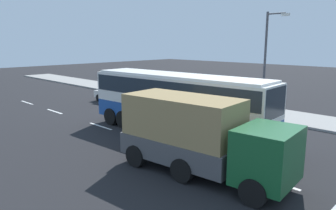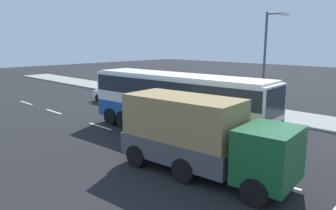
{
  "view_description": "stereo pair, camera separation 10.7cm",
  "coord_description": "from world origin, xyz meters",
  "px_view_note": "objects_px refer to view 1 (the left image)",
  "views": [
    {
      "loc": [
        10.84,
        -13.2,
        5.32
      ],
      "look_at": [
        -1.63,
        -0.45,
        1.76
      ],
      "focal_mm": 33.9,
      "sensor_mm": 36.0,
      "label": 1
    },
    {
      "loc": [
        10.76,
        -13.28,
        5.32
      ],
      "look_at": [
        -1.63,
        -0.45,
        1.76
      ],
      "focal_mm": 33.9,
      "sensor_mm": 36.0,
      "label": 2
    }
  ],
  "objects_px": {
    "coach_bus": "(177,98)",
    "car_white_minivan": "(116,93)",
    "cargo_truck": "(199,134)",
    "pedestrian_near_curb": "(257,99)",
    "street_lamp": "(267,59)",
    "pedestrian_at_crossing": "(195,93)"
  },
  "relations": [
    {
      "from": "cargo_truck",
      "to": "car_white_minivan",
      "type": "bearing_deg",
      "value": 149.62
    },
    {
      "from": "pedestrian_at_crossing",
      "to": "street_lamp",
      "type": "relative_size",
      "value": 0.24
    },
    {
      "from": "cargo_truck",
      "to": "car_white_minivan",
      "type": "distance_m",
      "value": 17.0
    },
    {
      "from": "pedestrian_at_crossing",
      "to": "cargo_truck",
      "type": "bearing_deg",
      "value": 60.94
    },
    {
      "from": "cargo_truck",
      "to": "car_white_minivan",
      "type": "relative_size",
      "value": 1.71
    },
    {
      "from": "street_lamp",
      "to": "coach_bus",
      "type": "bearing_deg",
      "value": -104.68
    },
    {
      "from": "pedestrian_near_curb",
      "to": "pedestrian_at_crossing",
      "type": "distance_m",
      "value": 5.02
    },
    {
      "from": "car_white_minivan",
      "to": "street_lamp",
      "type": "bearing_deg",
      "value": 9.62
    },
    {
      "from": "car_white_minivan",
      "to": "pedestrian_near_curb",
      "type": "bearing_deg",
      "value": 19.46
    },
    {
      "from": "car_white_minivan",
      "to": "pedestrian_near_curb",
      "type": "height_order",
      "value": "pedestrian_near_curb"
    },
    {
      "from": "pedestrian_near_curb",
      "to": "pedestrian_at_crossing",
      "type": "bearing_deg",
      "value": 12.79
    },
    {
      "from": "cargo_truck",
      "to": "street_lamp",
      "type": "height_order",
      "value": "street_lamp"
    },
    {
      "from": "pedestrian_near_curb",
      "to": "street_lamp",
      "type": "height_order",
      "value": "street_lamp"
    },
    {
      "from": "pedestrian_near_curb",
      "to": "street_lamp",
      "type": "xyz_separation_m",
      "value": [
        1.52,
        -1.78,
        3.19
      ]
    },
    {
      "from": "coach_bus",
      "to": "pedestrian_near_curb",
      "type": "relative_size",
      "value": 7.69
    },
    {
      "from": "coach_bus",
      "to": "pedestrian_near_curb",
      "type": "bearing_deg",
      "value": 84.54
    },
    {
      "from": "car_white_minivan",
      "to": "street_lamp",
      "type": "xyz_separation_m",
      "value": [
        12.73,
        3.32,
        3.43
      ]
    },
    {
      "from": "coach_bus",
      "to": "cargo_truck",
      "type": "xyz_separation_m",
      "value": [
        4.46,
        -3.55,
        -0.52
      ]
    },
    {
      "from": "car_white_minivan",
      "to": "street_lamp",
      "type": "height_order",
      "value": "street_lamp"
    },
    {
      "from": "coach_bus",
      "to": "car_white_minivan",
      "type": "bearing_deg",
      "value": 157.96
    },
    {
      "from": "coach_bus",
      "to": "street_lamp",
      "type": "height_order",
      "value": "street_lamp"
    },
    {
      "from": "coach_bus",
      "to": "pedestrian_near_curb",
      "type": "distance_m",
      "value": 8.85
    }
  ]
}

